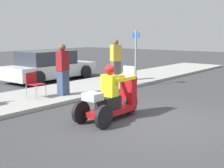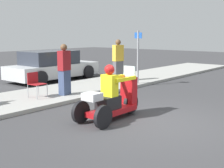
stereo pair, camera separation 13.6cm
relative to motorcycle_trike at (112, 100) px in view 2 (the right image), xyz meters
name	(u,v)px [view 2 (the right image)]	position (x,y,z in m)	size (l,w,h in m)	color
ground_plane	(154,123)	(0.42, -1.03, -0.51)	(60.00, 60.00, 0.00)	#38383A
sidewalk_strip	(40,97)	(0.42, 3.57, -0.45)	(28.00, 2.80, 0.12)	#9E9E99
motorcycle_trike	(112,100)	(0.00, 0.00, 0.00)	(2.15, 0.84, 1.44)	black
spectator_far_back	(118,61)	(4.58, 3.46, 0.49)	(0.49, 0.37, 1.83)	#515156
spectator_near_curb	(64,70)	(1.00, 2.95, 0.45)	(0.44, 0.31, 1.74)	#38476B
folding_chair_curbside	(35,82)	(0.10, 3.37, 0.11)	(0.49, 0.49, 0.82)	#A5A8AD
parked_car_lot_far	(52,66)	(3.43, 6.55, 0.15)	(4.45, 1.99, 1.39)	silver
street_sign	(138,55)	(4.60, 2.42, 0.81)	(0.08, 0.36, 2.20)	gray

